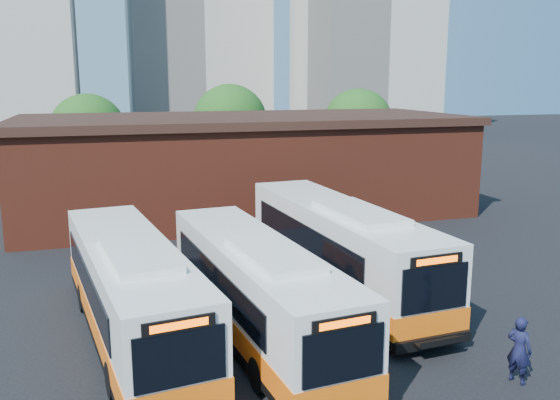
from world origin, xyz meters
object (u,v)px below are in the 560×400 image
object	(u,v)px
bus_west	(131,295)
transit_worker	(519,350)
bus_mideast	(339,250)
bus_midwest	(256,293)

from	to	relation	value
bus_west	transit_worker	world-z (taller)	bus_west
transit_worker	bus_mideast	bearing A→B (deg)	-11.56
bus_west	bus_midwest	xyz separation A→B (m)	(4.08, -0.96, -0.03)
bus_mideast	bus_midwest	bearing A→B (deg)	-145.46
bus_west	bus_midwest	world-z (taller)	bus_west
bus_west	bus_mideast	world-z (taller)	bus_mideast
bus_mideast	bus_west	bearing A→B (deg)	-167.12
bus_midwest	bus_mideast	bearing A→B (deg)	33.08
bus_mideast	transit_worker	size ratio (longest dim) A/B	6.97
bus_midwest	bus_mideast	world-z (taller)	bus_mideast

